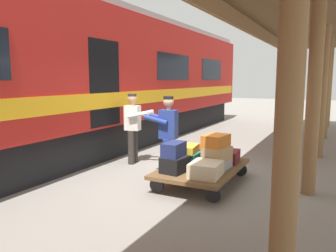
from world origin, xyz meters
TOP-DOWN VIEW (x-y plane):
  - ground_plane at (0.00, 0.00)m, footprint 60.00×60.00m
  - platform_canopy at (-2.16, 0.00)m, footprint 3.20×20.02m
  - train_car at (3.76, 0.00)m, footprint 3.02×20.90m
  - luggage_cart at (-0.30, 0.32)m, footprint 1.35×2.16m
  - suitcase_maroon_trunk at (-0.60, -0.28)m, footprint 0.53×0.60m
  - suitcase_cream_canvas at (-0.60, 0.91)m, footprint 0.55×0.65m
  - suitcase_gray_aluminum at (-0.60, 0.32)m, footprint 0.46×0.59m
  - suitcase_red_plastic at (0.00, -0.28)m, footprint 0.52×0.59m
  - suitcase_teal_softside at (0.00, 0.32)m, footprint 0.46×0.51m
  - suitcase_black_hardshell at (0.00, 0.91)m, footprint 0.44×0.55m
  - suitcase_tan_vintage at (-0.61, 0.35)m, footprint 0.51×0.55m
  - suitcase_navy_fabric at (0.04, 0.89)m, footprint 0.32×0.52m
  - suitcase_yellow_case at (0.03, 0.35)m, footprint 0.48×0.59m
  - suitcase_orange_carryall at (-0.57, 0.32)m, footprint 0.44×0.60m
  - porter_in_overalls at (0.52, 0.20)m, footprint 0.68×0.45m
  - porter_by_door at (1.78, -0.43)m, footprint 0.70×0.49m

SIDE VIEW (x-z plane):
  - ground_plane at x=0.00m, z-range 0.00..0.00m
  - luggage_cart at x=-0.30m, z-range 0.13..0.47m
  - suitcase_gray_aluminum at x=-0.60m, z-range 0.35..0.53m
  - suitcase_maroon_trunk at x=-0.60m, z-range 0.35..0.59m
  - suitcase_teal_softside at x=0.00m, z-range 0.35..0.60m
  - suitcase_cream_canvas at x=-0.60m, z-range 0.35..0.60m
  - suitcase_red_plastic at x=0.00m, z-range 0.35..0.61m
  - suitcase_black_hardshell at x=0.00m, z-range 0.35..0.64m
  - suitcase_tan_vintage at x=-0.61m, z-range 0.53..0.78m
  - suitcase_yellow_case at x=0.03m, z-range 0.60..0.75m
  - suitcase_navy_fabric at x=0.04m, z-range 0.64..0.90m
  - suitcase_orange_carryall at x=-0.57m, z-range 0.78..1.00m
  - porter_in_overalls at x=0.52m, z-range 0.07..1.78m
  - porter_by_door at x=1.78m, z-range 0.07..1.78m
  - train_car at x=3.76m, z-range 0.06..4.06m
  - platform_canopy at x=-2.16m, z-range 1.49..5.05m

